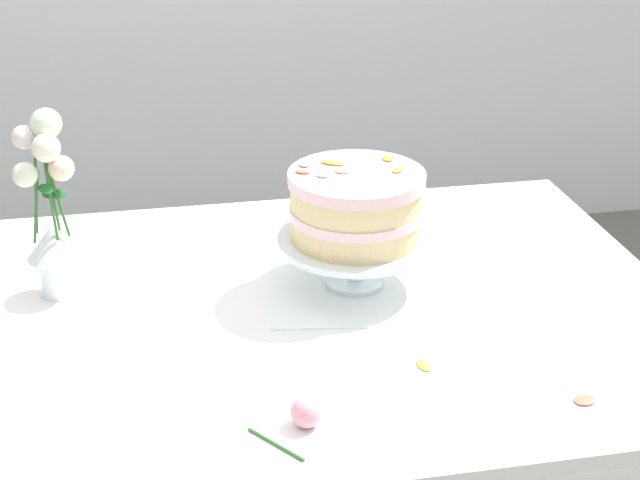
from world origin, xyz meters
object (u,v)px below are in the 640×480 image
object	(u,v)px
dining_table	(298,357)
flower_vase	(50,213)
cake_stand	(355,245)
layer_cake	(356,205)
fallen_rose	(306,413)

from	to	relation	value
dining_table	flower_vase	bearing A→B (deg)	159.70
cake_stand	flower_vase	distance (m)	0.55
cake_stand	layer_cake	size ratio (longest dim) A/B	1.17
cake_stand	layer_cake	bearing A→B (deg)	128.60
dining_table	cake_stand	distance (m)	0.23
dining_table	flower_vase	size ratio (longest dim) A/B	4.03
cake_stand	fallen_rose	distance (m)	0.45
fallen_rose	cake_stand	bearing A→B (deg)	67.95
dining_table	layer_cake	xyz separation A→B (m)	(0.12, 0.08, 0.25)
flower_vase	fallen_rose	size ratio (longest dim) A/B	3.18
flower_vase	cake_stand	bearing A→B (deg)	-7.42
layer_cake	flower_vase	distance (m)	0.55
layer_cake	fallen_rose	world-z (taller)	layer_cake
dining_table	cake_stand	bearing A→B (deg)	33.95
cake_stand	fallen_rose	size ratio (longest dim) A/B	2.65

